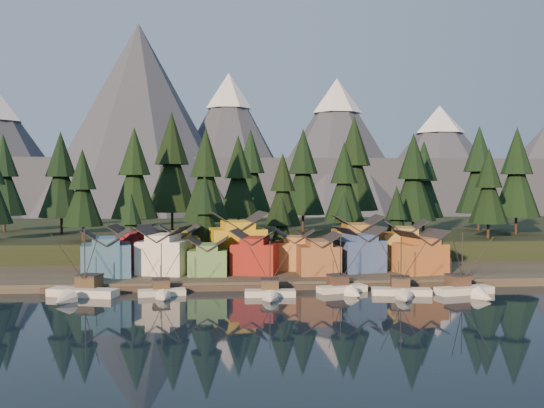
{
  "coord_description": "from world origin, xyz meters",
  "views": [
    {
      "loc": [
        -8.06,
        -93.41,
        19.39
      ],
      "look_at": [
        2.0,
        30.0,
        15.07
      ],
      "focal_mm": 40.0,
      "sensor_mm": 36.0,
      "label": 1
    }
  ],
  "objects": [
    {
      "name": "tree_shore_3",
      "position": [
        19.0,
        40.0,
        10.22
      ],
      "size": [
        6.86,
        6.86,
        15.98
      ],
      "color": "#332319",
      "rests_on": "shore_strip"
    },
    {
      "name": "house_front_2",
      "position": [
        -10.86,
        24.52,
        5.33
      ],
      "size": [
        7.9,
        7.96,
        7.29
      ],
      "rotation": [
        0.0,
        0.0,
        -0.06
      ],
      "color": "#578548",
      "rests_on": "shore_strip"
    },
    {
      "name": "house_front_1",
      "position": [
        -19.7,
        26.77,
        6.43
      ],
      "size": [
        10.9,
        10.63,
        9.38
      ],
      "rotation": [
        0.0,
        0.0,
        -0.24
      ],
      "color": "white",
      "rests_on": "shore_strip"
    },
    {
      "name": "hillside",
      "position": [
        0.0,
        90.0,
        3.0
      ],
      "size": [
        420.0,
        100.0,
        6.0
      ],
      "primitive_type": "cube",
      "color": "black",
      "rests_on": "ground"
    },
    {
      "name": "boat_1",
      "position": [
        -18.42,
        10.55,
        1.96
      ],
      "size": [
        8.59,
        9.1,
        10.07
      ],
      "rotation": [
        0.0,
        0.0,
        0.17
      ],
      "color": "beige",
      "rests_on": "ground"
    },
    {
      "name": "boat_4",
      "position": [
        13.33,
        11.22,
        2.12
      ],
      "size": [
        9.5,
        10.01,
        10.95
      ],
      "rotation": [
        0.0,
        0.0,
        0.3
      ],
      "color": "white",
      "rests_on": "ground"
    },
    {
      "name": "boat_6",
      "position": [
        34.26,
        7.51,
        2.23
      ],
      "size": [
        11.01,
        11.57,
        11.92
      ],
      "rotation": [
        0.0,
        0.0,
        0.23
      ],
      "color": "white",
      "rests_on": "ground"
    },
    {
      "name": "mountain_ridge",
      "position": [
        -4.2,
        213.59,
        26.06
      ],
      "size": [
        560.0,
        190.0,
        90.0
      ],
      "color": "#444A58",
      "rests_on": "ground"
    },
    {
      "name": "tree_hill_3",
      "position": [
        -30.0,
        60.0,
        20.97
      ],
      "size": [
        11.75,
        11.75,
        27.38
      ],
      "color": "#332319",
      "rests_on": "hillside"
    },
    {
      "name": "tree_hill_4",
      "position": [
        -22.0,
        75.0,
        24.02
      ],
      "size": [
        14.15,
        14.15,
        32.95
      ],
      "color": "#332319",
      "rests_on": "hillside"
    },
    {
      "name": "tree_hill_2",
      "position": [
        -40.0,
        48.0,
        17.57
      ],
      "size": [
        9.09,
        9.09,
        21.18
      ],
      "color": "#332319",
      "rests_on": "hillside"
    },
    {
      "name": "tree_hill_5",
      "position": [
        -12.0,
        50.0,
        20.43
      ],
      "size": [
        11.33,
        11.33,
        26.4
      ],
      "color": "#332319",
      "rests_on": "hillside"
    },
    {
      "name": "house_front_0",
      "position": [
        -30.36,
        24.0,
        6.25
      ],
      "size": [
        10.47,
        10.08,
        9.04
      ],
      "rotation": [
        0.0,
        0.0,
        0.19
      ],
      "color": "#396486",
      "rests_on": "shore_strip"
    },
    {
      "name": "tree_shore_4",
      "position": [
        31.0,
        40.0,
        10.94
      ],
      "size": [
        7.42,
        7.42,
        17.29
      ],
      "color": "#332319",
      "rests_on": "shore_strip"
    },
    {
      "name": "boat_0",
      "position": [
        -32.36,
        10.42,
        2.31
      ],
      "size": [
        12.77,
        13.33,
        12.86
      ],
      "rotation": [
        0.0,
        0.0,
        -0.29
      ],
      "color": "beige",
      "rests_on": "ground"
    },
    {
      "name": "boat_5",
      "position": [
        22.52,
        7.44,
        2.03
      ],
      "size": [
        10.71,
        11.36,
        11.14
      ],
      "rotation": [
        0.0,
        0.0,
        -0.17
      ],
      "color": "silver",
      "rests_on": "ground"
    },
    {
      "name": "tree_shore_1",
      "position": [
        -12.0,
        40.0,
        12.32
      ],
      "size": [
        8.5,
        8.5,
        19.81
      ],
      "color": "#332319",
      "rests_on": "shore_strip"
    },
    {
      "name": "tree_hill_6",
      "position": [
        -4.0,
        65.0,
        20.2
      ],
      "size": [
        11.15,
        11.15,
        25.97
      ],
      "color": "#332319",
      "rests_on": "hillside"
    },
    {
      "name": "tree_shore_2",
      "position": [
        5.0,
        40.0,
        9.75
      ],
      "size": [
        6.49,
        6.49,
        15.12
      ],
      "color": "#332319",
      "rests_on": "shore_strip"
    },
    {
      "name": "boat_3",
      "position": [
        -0.09,
        8.08,
        2.02
      ],
      "size": [
        8.98,
        9.7,
        10.52
      ],
      "rotation": [
        0.0,
        0.0,
        -0.06
      ],
      "color": "beige",
      "rests_on": "ground"
    },
    {
      "name": "tree_hill_10",
      "position": [
        30.0,
        80.0,
        23.92
      ],
      "size": [
        14.07,
        14.07,
        32.78
      ],
      "color": "#332319",
      "rests_on": "hillside"
    },
    {
      "name": "house_back_5",
      "position": [
        30.35,
        31.64,
        6.79
      ],
      "size": [
        10.6,
        10.69,
        10.07
      ],
      "rotation": [
        0.0,
        0.0,
        -0.2
      ],
      "color": "#A6833B",
      "rests_on": "shore_strip"
    },
    {
      "name": "tree_hill_7",
      "position": [
        6.0,
        48.0,
        17.18
      ],
      "size": [
        8.78,
        8.78,
        20.46
      ],
      "color": "#332319",
      "rests_on": "hillside"
    },
    {
      "name": "house_front_6",
      "position": [
        30.96,
        23.25,
        6.01
      ],
      "size": [
        10.22,
        9.87,
        8.58
      ],
      "rotation": [
        0.0,
        0.0,
        0.23
      ],
      "color": "#AC622C",
      "rests_on": "shore_strip"
    },
    {
      "name": "house_back_0",
      "position": [
        -27.1,
        34.54,
        6.26
      ],
      "size": [
        9.01,
        8.71,
        9.06
      ],
      "rotation": [
        0.0,
        0.0,
        -0.09
      ],
      "color": "maroon",
      "rests_on": "shore_strip"
    },
    {
      "name": "tree_hill_14",
      "position": [
        64.0,
        72.0,
        22.14
      ],
      "size": [
        12.67,
        12.67,
        29.52
      ],
      "color": "#332319",
      "rests_on": "hillside"
    },
    {
      "name": "tree_hill_8",
      "position": [
        14.0,
        72.0,
        21.5
      ],
      "size": [
        12.17,
        12.17,
        28.34
      ],
      "color": "#332319",
      "rests_on": "hillside"
    },
    {
      "name": "tree_hill_12",
      "position": [
        46.0,
        66.0,
        19.55
      ],
      "size": [
        10.64,
        10.64,
        24.79
      ],
      "color": "#332319",
      "rests_on": "hillside"
    },
    {
      "name": "tree_hill_17",
      "position": [
        68.0,
        58.0,
        21.25
      ],
      "size": [
        11.98,
        11.98,
        27.9
      ],
      "color": "#332319",
      "rests_on": "hillside"
    },
    {
      "name": "shore_strip",
      "position": [
        0.0,
        40.0,
        0.75
      ],
      "size": [
        400.0,
        50.0,
        1.5
      ],
      "primitive_type": "cube",
      "color": "#342E26",
      "rests_on": "ground"
    },
    {
      "name": "house_back_2",
      "position": [
        -4.96,
        33.84,
        7.67
      ],
      "size": [
        12.3,
        11.52,
        11.75
      ],
      "rotation": [
        0.0,
        0.0,
        0.13
      ],
      "color": "gold",
      "rests_on": "shore_strip"
    },
    {
      "name": "ground",
      "position": [
        0.0,
        0.0,
        0.0
      ],
      "size": [
        500.0,
        500.0,
        0.0
      ],
      "primitive_type": "plane",
      "color": "black",
      "rests_on": "ground"
    },
    {
      "name": "house_front_4",
      "position": [
        10.61,
        23.93,
        5.73
      ],
      "size": [
        8.02,
        8.63,
        8.05
      ],
      "rotation": [
        0.0,
        0.0,
        0.02
      ],
      "color": "brown",
      "rests_on": "shore_strip"
    },
    {
      "name": "tree_hill_13",
      "position": [
        56.0,
        48.0,
        17.91
      ],
      "size": [
        9.36,
        9.36,
        21.8
      ],
      "color": "#332319",
      "rests_on": "hillside"
    },
    {
      "name": "tree_hill_11",
      "position": [
        38.0,
        50.0,
        19.96
      ],
      "size": [
        10.96,
        10.96,
        25.54
      ],
      "color": "#332319",
      "rests_on": "hillside"
    },
    {
      "name": "tree_hill_9",
      "position": [
        22.0,
        55.0,
        18.9
      ],
      "size": [
        10.13,
        10.13,
        23.61
      ],
      "color": "#332319",
      "rests_on": "hillside"
    },
    {
      "name": "house_back_1",
      "position": [
        -17.17,
        33.49,
        6.29
      ],
      "size": [
        9.13,
        9.21,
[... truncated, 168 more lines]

